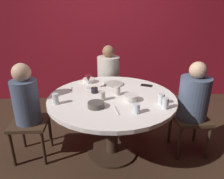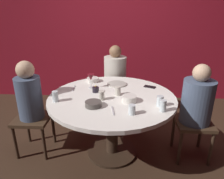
% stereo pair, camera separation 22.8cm
% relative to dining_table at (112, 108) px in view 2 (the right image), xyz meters
% --- Properties ---
extents(ground_plane, '(8.00, 8.00, 0.00)m').
position_rel_dining_table_xyz_m(ground_plane, '(0.00, 0.00, -0.61)').
color(ground_plane, '#382619').
extents(back_wall, '(6.00, 0.10, 2.60)m').
position_rel_dining_table_xyz_m(back_wall, '(0.00, 1.79, 0.69)').
color(back_wall, maroon).
rests_on(back_wall, ground).
extents(dining_table, '(1.41, 1.41, 0.76)m').
position_rel_dining_table_xyz_m(dining_table, '(0.00, 0.00, 0.00)').
color(dining_table, white).
rests_on(dining_table, ground).
extents(seated_diner_left, '(0.40, 0.40, 1.15)m').
position_rel_dining_table_xyz_m(seated_diner_left, '(-0.94, 0.00, 0.10)').
color(seated_diner_left, '#3F2D1E').
rests_on(seated_diner_left, ground).
extents(seated_diner_back, '(0.40, 0.40, 1.16)m').
position_rel_dining_table_xyz_m(seated_diner_back, '(0.00, 0.94, 0.10)').
color(seated_diner_back, '#3F2D1E').
rests_on(seated_diner_back, ground).
extents(seated_diner_right, '(0.40, 0.40, 1.14)m').
position_rel_dining_table_xyz_m(seated_diner_right, '(0.94, 0.00, 0.09)').
color(seated_diner_right, '#3F2D1E').
rests_on(seated_diner_right, ground).
extents(candle_holder, '(0.08, 0.08, 0.08)m').
position_rel_dining_table_xyz_m(candle_holder, '(-0.20, 0.11, 0.18)').
color(candle_holder, black).
rests_on(candle_holder, dining_table).
extents(wine_glass, '(0.08, 0.08, 0.18)m').
position_rel_dining_table_xyz_m(wine_glass, '(-0.27, 0.25, 0.27)').
color(wine_glass, silver).
rests_on(wine_glass, dining_table).
extents(dinner_plate, '(0.25, 0.25, 0.01)m').
position_rel_dining_table_xyz_m(dinner_plate, '(0.04, 0.38, 0.15)').
color(dinner_plate, '#B2ADA3').
rests_on(dinner_plate, dining_table).
extents(cell_phone, '(0.16, 0.12, 0.01)m').
position_rel_dining_table_xyz_m(cell_phone, '(0.45, 0.31, 0.15)').
color(cell_phone, black).
rests_on(cell_phone, dining_table).
extents(bowl_serving_large, '(0.17, 0.17, 0.05)m').
position_rel_dining_table_xyz_m(bowl_serving_large, '(-0.17, -0.26, 0.17)').
color(bowl_serving_large, '#4C4742').
rests_on(bowl_serving_large, dining_table).
extents(bowl_salad_center, '(0.16, 0.16, 0.05)m').
position_rel_dining_table_xyz_m(bowl_salad_center, '(-0.28, 0.48, 0.17)').
color(bowl_salad_center, silver).
rests_on(bowl_salad_center, dining_table).
extents(bowl_small_white, '(0.15, 0.15, 0.06)m').
position_rel_dining_table_xyz_m(bowl_small_white, '(0.19, -0.13, 0.18)').
color(bowl_small_white, silver).
rests_on(bowl_small_white, dining_table).
extents(cup_near_candle, '(0.06, 0.06, 0.10)m').
position_rel_dining_table_xyz_m(cup_near_candle, '(-0.11, -0.10, 0.19)').
color(cup_near_candle, beige).
rests_on(cup_near_candle, dining_table).
extents(cup_by_left_diner, '(0.07, 0.07, 0.11)m').
position_rel_dining_table_xyz_m(cup_by_left_diner, '(0.49, -0.22, 0.20)').
color(cup_by_left_diner, silver).
rests_on(cup_by_left_diner, dining_table).
extents(cup_by_right_diner, '(0.06, 0.06, 0.11)m').
position_rel_dining_table_xyz_m(cup_by_right_diner, '(-0.58, -0.17, 0.20)').
color(cup_by_right_diner, silver).
rests_on(cup_by_right_diner, dining_table).
extents(cup_center_front, '(0.07, 0.07, 0.10)m').
position_rel_dining_table_xyz_m(cup_center_front, '(0.06, 0.04, 0.20)').
color(cup_center_front, beige).
rests_on(cup_center_front, dining_table).
extents(cup_far_edge, '(0.06, 0.06, 0.11)m').
position_rel_dining_table_xyz_m(cup_far_edge, '(0.50, -0.33, 0.20)').
color(cup_far_edge, silver).
rests_on(cup_far_edge, dining_table).
extents(cup_beside_wine, '(0.07, 0.07, 0.09)m').
position_rel_dining_table_xyz_m(cup_beside_wine, '(0.20, -0.41, 0.19)').
color(cup_beside_wine, silver).
rests_on(cup_beside_wine, dining_table).
extents(fork_near_plate, '(0.03, 0.18, 0.01)m').
position_rel_dining_table_xyz_m(fork_near_plate, '(-0.48, 0.21, 0.15)').
color(fork_near_plate, '#B7B7BC').
rests_on(fork_near_plate, dining_table).
extents(knife_near_plate, '(0.04, 0.18, 0.01)m').
position_rel_dining_table_xyz_m(knife_near_plate, '(0.03, -0.35, 0.15)').
color(knife_near_plate, '#B7B7BC').
rests_on(knife_near_plate, dining_table).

